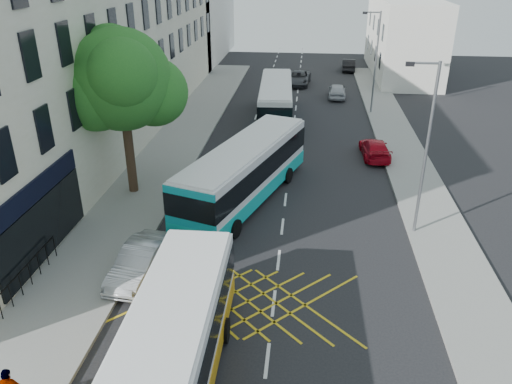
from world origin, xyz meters
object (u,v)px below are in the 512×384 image
(distant_car_grey, at_px, (298,78))
(distant_car_silver, at_px, (337,91))
(street_tree, at_px, (121,81))
(distant_car_dark, at_px, (349,65))
(parked_car_silver, at_px, (141,261))
(red_hatchback, at_px, (375,149))
(lamp_near, at_px, (425,142))
(lamp_far, at_px, (375,58))
(bus_mid, at_px, (245,172))
(bus_near, at_px, (166,366))
(bus_far, at_px, (276,100))

(distant_car_grey, relative_size, distant_car_silver, 1.23)
(street_tree, bearing_deg, distant_car_dark, 67.67)
(parked_car_silver, xyz_separation_m, red_hatchback, (11.10, 14.62, -0.09))
(lamp_near, distance_m, lamp_far, 20.00)
(street_tree, distance_m, lamp_far, 22.57)
(lamp_near, bearing_deg, bus_mid, 162.06)
(distant_car_grey, distance_m, distant_car_dark, 9.26)
(lamp_near, xyz_separation_m, bus_near, (-8.89, -11.14, -3.04))
(street_tree, height_order, distant_car_dark, street_tree)
(bus_mid, relative_size, distant_car_dark, 2.87)
(lamp_near, xyz_separation_m, lamp_far, (0.00, 20.00, 0.00))
(lamp_near, bearing_deg, bus_far, 113.86)
(bus_near, xyz_separation_m, distant_car_silver, (6.37, 36.00, -0.91))
(lamp_near, relative_size, distant_car_grey, 1.68)
(bus_far, xyz_separation_m, parked_car_silver, (-4.07, -22.19, -0.90))
(street_tree, relative_size, bus_near, 0.82)
(bus_far, relative_size, distant_car_silver, 2.79)
(lamp_near, bearing_deg, red_hatchback, 94.02)
(bus_near, height_order, distant_car_grey, bus_near)
(street_tree, bearing_deg, bus_far, 64.33)
(lamp_near, relative_size, bus_far, 0.74)
(parked_car_silver, xyz_separation_m, distant_car_grey, (5.57, 34.36, -0.03))
(bus_near, height_order, distant_car_dark, bus_near)
(bus_near, bearing_deg, lamp_far, 73.32)
(lamp_near, xyz_separation_m, distant_car_silver, (-2.52, 24.86, -3.96))
(lamp_far, xyz_separation_m, distant_car_grey, (-6.23, 9.65, -3.96))
(distant_car_dark, bearing_deg, parked_car_silver, 77.70)
(street_tree, distance_m, distant_car_grey, 28.56)
(lamp_far, xyz_separation_m, bus_mid, (-8.38, -17.29, -2.95))
(bus_far, relative_size, parked_car_silver, 2.59)
(bus_near, distance_m, distant_car_silver, 36.57)
(bus_mid, xyz_separation_m, bus_far, (0.65, 14.77, -0.09))
(bus_far, distance_m, parked_car_silver, 22.58)
(bus_near, relative_size, distant_car_dark, 2.66)
(lamp_near, distance_m, distant_car_silver, 25.30)
(bus_far, height_order, distant_car_dark, bus_far)
(street_tree, height_order, bus_near, street_tree)
(parked_car_silver, height_order, distant_car_dark, parked_car_silver)
(street_tree, relative_size, distant_car_dark, 2.19)
(red_hatchback, height_order, distant_car_silver, distant_car_silver)
(lamp_far, height_order, distant_car_grey, lamp_far)
(lamp_near, height_order, bus_mid, lamp_near)
(lamp_far, relative_size, bus_near, 0.75)
(parked_car_silver, bearing_deg, street_tree, 117.28)
(street_tree, bearing_deg, bus_near, -67.60)
(bus_far, height_order, red_hatchback, bus_far)
(bus_far, relative_size, distant_car_grey, 2.27)
(street_tree, distance_m, red_hatchback, 16.64)
(street_tree, height_order, bus_far, street_tree)
(bus_mid, distance_m, red_hatchback, 10.58)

